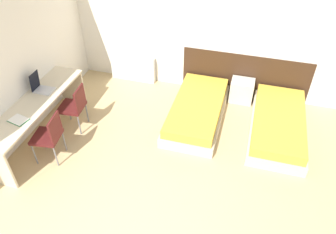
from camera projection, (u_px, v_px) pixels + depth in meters
wall_back at (195, 26)px, 6.25m from camera, size 5.88×0.05×2.70m
wall_left at (17, 59)px, 5.26m from camera, size 0.05×5.03×2.70m
headboard_panel at (244, 76)px, 6.55m from camera, size 2.51×0.03×0.91m
bed_near_window at (197, 111)px, 6.13m from camera, size 0.94×1.98×0.36m
bed_near_door at (278, 125)px, 5.81m from camera, size 0.94×1.98×0.36m
nightstand at (242, 91)px, 6.54m from camera, size 0.45×0.35×0.46m
radiator at (133, 68)px, 7.10m from camera, size 0.98×0.12×0.59m
desk at (36, 110)px, 5.45m from camera, size 0.57×2.28×0.76m
chair_near_laptop at (74, 105)px, 5.72m from camera, size 0.45×0.45×0.86m
chair_near_notebook at (49, 135)px, 5.12m from camera, size 0.47×0.47×0.86m
laptop at (41, 87)px, 5.58m from camera, size 0.32×0.24×0.33m
open_notebook at (18, 120)px, 4.99m from camera, size 0.32×0.27×0.02m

